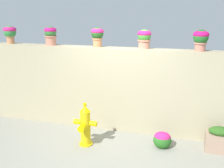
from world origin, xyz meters
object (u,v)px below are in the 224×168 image
potted_plant_2 (97,35)px  potted_plant_3 (144,37)px  potted_plant_4 (201,38)px  potted_plant_0 (10,32)px  potted_plant_1 (51,34)px  flower_bush_left (162,139)px  fire_hydrant (85,126)px  planter_box (219,140)px

potted_plant_2 → potted_plant_3: (1.09, -0.00, -0.03)m
potted_plant_2 → potted_plant_4: potted_plant_2 is taller
potted_plant_0 → potted_plant_3: (3.41, 0.02, -0.04)m
potted_plant_1 → flower_bush_left: size_ratio=1.20×
potted_plant_0 → potted_plant_4: potted_plant_0 is taller
potted_plant_2 → fire_hydrant: size_ratio=0.48×
potted_plant_1 → planter_box: 4.44m
potted_plant_3 → fire_hydrant: size_ratio=0.45×
potted_plant_0 → potted_plant_1: (1.14, -0.00, -0.02)m
potted_plant_2 → potted_plant_3: 1.09m
potted_plant_0 → potted_plant_4: size_ratio=1.02×
planter_box → potted_plant_0: bearing=173.8°
fire_hydrant → flower_bush_left: (1.57, 0.34, -0.25)m
potted_plant_0 → potted_plant_2: size_ratio=1.01×
potted_plant_1 → flower_bush_left: bearing=-14.3°
potted_plant_0 → potted_plant_2: potted_plant_0 is taller
potted_plant_2 → potted_plant_4: (2.26, -0.05, -0.01)m
potted_plant_0 → planter_box: bearing=-6.2°
potted_plant_0 → potted_plant_2: bearing=0.5°
potted_plant_3 → flower_bush_left: potted_plant_3 is taller
potted_plant_0 → planter_box: size_ratio=0.84×
potted_plant_4 → fire_hydrant: (-2.18, -1.04, -1.78)m
potted_plant_0 → potted_plant_3: bearing=0.3°
potted_plant_3 → planter_box: bearing=-18.7°
potted_plant_1 → potted_plant_2: 1.18m
potted_plant_4 → potted_plant_1: bearing=179.7°
flower_bush_left → planter_box: (1.12, 0.18, 0.06)m
potted_plant_1 → potted_plant_3: (2.27, 0.02, -0.02)m
potted_plant_3 → planter_box: size_ratio=0.78×
potted_plant_3 → flower_bush_left: (0.57, -0.75, -2.00)m
potted_plant_3 → flower_bush_left: 2.21m
planter_box → potted_plant_4: bearing=133.9°
potted_plant_1 → flower_bush_left: 3.56m
potted_plant_0 → potted_plant_3: potted_plant_0 is taller
potted_plant_3 → fire_hydrant: (-1.00, -1.09, -1.75)m
potted_plant_2 → potted_plant_4: 2.26m
planter_box → flower_bush_left: bearing=-171.1°
potted_plant_0 → potted_plant_1: size_ratio=1.00×
potted_plant_4 → fire_hydrant: size_ratio=0.48×
flower_bush_left → potted_plant_2: bearing=155.7°
fire_hydrant → potted_plant_1: bearing=140.0°
potted_plant_2 → fire_hydrant: (0.08, -1.09, -1.79)m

